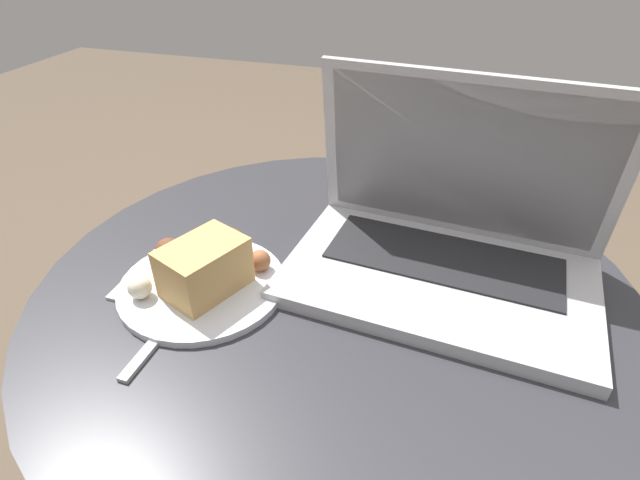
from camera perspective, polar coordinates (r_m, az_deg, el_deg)
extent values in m
cylinder|color=#515156|center=(0.84, 1.37, -20.32)|extent=(0.08, 0.08, 0.54)
cylinder|color=#2D2D33|center=(0.63, 1.71, -5.37)|extent=(0.74, 0.74, 0.02)
cube|color=silver|center=(0.64, -14.46, -4.70)|extent=(0.17, 0.12, 0.00)
cube|color=#B2B2B7|center=(0.63, 13.21, -4.48)|extent=(0.39, 0.25, 0.02)
cube|color=black|center=(0.65, 13.90, -2.04)|extent=(0.30, 0.13, 0.00)
cube|color=#B2B2B7|center=(0.65, 16.22, 8.78)|extent=(0.37, 0.07, 0.22)
cube|color=silver|center=(0.65, 16.18, 8.65)|extent=(0.34, 0.06, 0.20)
cylinder|color=gold|center=(0.75, 7.24, 9.55)|extent=(0.07, 0.07, 0.17)
cylinder|color=white|center=(0.72, 7.81, 16.55)|extent=(0.07, 0.07, 0.02)
cylinder|color=silver|center=(0.63, -13.25, -5.07)|extent=(0.20, 0.20, 0.01)
cube|color=tan|center=(0.60, -13.08, -3.05)|extent=(0.10, 0.11, 0.06)
sphere|color=#9E5B38|center=(0.63, -6.89, -2.34)|extent=(0.03, 0.03, 0.03)
sphere|color=brown|center=(0.66, -16.89, -1.27)|extent=(0.04, 0.04, 0.04)
sphere|color=brown|center=(0.66, -10.02, -0.06)|extent=(0.03, 0.03, 0.03)
sphere|color=beige|center=(0.62, -19.90, -5.09)|extent=(0.03, 0.03, 0.03)
cube|color=#B2B2B7|center=(0.58, -17.90, -10.42)|extent=(0.01, 0.13, 0.00)
cube|color=#B2B2B7|center=(0.63, -13.34, -4.99)|extent=(0.02, 0.06, 0.00)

